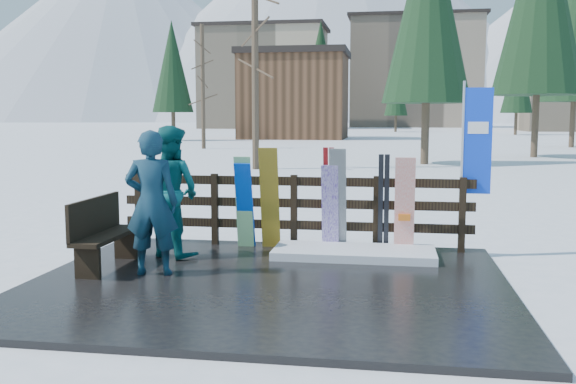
% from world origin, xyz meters
% --- Properties ---
extents(ground, '(700.00, 700.00, 0.00)m').
position_xyz_m(ground, '(0.00, 0.00, 0.00)').
color(ground, white).
rests_on(ground, ground).
extents(deck, '(6.00, 5.00, 0.08)m').
position_xyz_m(deck, '(0.00, 0.00, 0.04)').
color(deck, black).
rests_on(deck, ground).
extents(fence, '(5.60, 0.10, 1.15)m').
position_xyz_m(fence, '(0.00, 2.20, 0.74)').
color(fence, black).
rests_on(fence, deck).
extents(snow_patch, '(2.38, 1.00, 0.12)m').
position_xyz_m(snow_patch, '(1.00, 1.60, 0.14)').
color(snow_patch, white).
rests_on(snow_patch, deck).
extents(bench, '(0.41, 1.50, 0.97)m').
position_xyz_m(bench, '(-2.37, 0.34, 0.60)').
color(bench, black).
rests_on(bench, deck).
extents(snowboard_0, '(0.26, 0.38, 1.36)m').
position_xyz_m(snowboard_0, '(-0.75, 1.98, 0.76)').
color(snowboard_0, blue).
rests_on(snowboard_0, deck).
extents(snowboard_1, '(0.26, 0.27, 1.45)m').
position_xyz_m(snowboard_1, '(-0.76, 1.98, 0.81)').
color(snowboard_1, white).
rests_on(snowboard_1, deck).
extents(snowboard_2, '(0.29, 0.31, 1.60)m').
position_xyz_m(snowboard_2, '(-0.35, 1.98, 0.88)').
color(snowboard_2, yellow).
rests_on(snowboard_2, deck).
extents(snowboard_3, '(0.26, 0.27, 1.34)m').
position_xyz_m(snowboard_3, '(0.60, 1.98, 0.75)').
color(snowboard_3, white).
rests_on(snowboard_3, deck).
extents(snowboard_4, '(0.25, 0.38, 1.59)m').
position_xyz_m(snowboard_4, '(0.72, 1.98, 0.88)').
color(snowboard_4, black).
rests_on(snowboard_4, deck).
extents(snowboard_5, '(0.30, 0.22, 1.47)m').
position_xyz_m(snowboard_5, '(1.73, 1.98, 0.81)').
color(snowboard_5, white).
rests_on(snowboard_5, deck).
extents(ski_pair_a, '(0.17, 0.25, 1.60)m').
position_xyz_m(ski_pair_a, '(0.57, 2.05, 0.88)').
color(ski_pair_a, maroon).
rests_on(ski_pair_a, deck).
extents(ski_pair_b, '(0.17, 0.25, 1.51)m').
position_xyz_m(ski_pair_b, '(1.41, 2.05, 0.83)').
color(ski_pair_b, black).
rests_on(ski_pair_b, deck).
extents(rental_flag, '(0.45, 0.04, 2.60)m').
position_xyz_m(rental_flag, '(2.75, 2.25, 1.69)').
color(rental_flag, silver).
rests_on(rental_flag, deck).
extents(person_front, '(0.75, 0.55, 1.90)m').
position_xyz_m(person_front, '(-1.56, 0.12, 1.03)').
color(person_front, '#194B59').
rests_on(person_front, deck).
extents(person_back, '(1.16, 1.06, 1.94)m').
position_xyz_m(person_back, '(-1.70, 1.24, 1.05)').
color(person_back, '#0E5D60').
rests_on(person_back, deck).
extents(resort_buildings, '(73.00, 87.60, 22.60)m').
position_xyz_m(resort_buildings, '(1.03, 115.41, 9.81)').
color(resort_buildings, tan).
rests_on(resort_buildings, ground).
extents(trees, '(41.97, 68.80, 13.13)m').
position_xyz_m(trees, '(4.41, 45.72, 5.81)').
color(trees, '#382B1E').
rests_on(trees, ground).
extents(mountains, '(520.00, 260.00, 120.00)m').
position_xyz_m(mountains, '(-10.50, 328.41, 50.20)').
color(mountains, white).
rests_on(mountains, ground).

